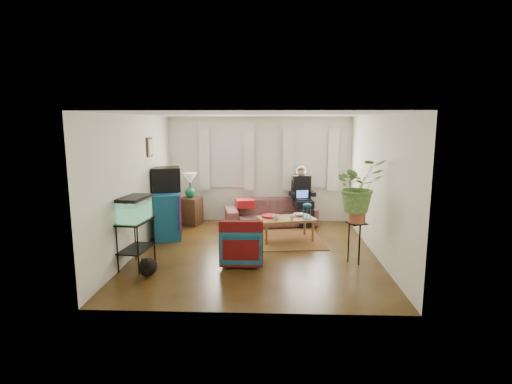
{
  "coord_description": "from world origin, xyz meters",
  "views": [
    {
      "loc": [
        0.31,
        -7.36,
        2.46
      ],
      "look_at": [
        0.0,
        0.4,
        1.1
      ],
      "focal_mm": 28.0,
      "sensor_mm": 36.0,
      "label": 1
    }
  ],
  "objects_px": {
    "dresser": "(166,214)",
    "aquarium_stand": "(136,244)",
    "side_table": "(191,211)",
    "plant_stand": "(356,243)",
    "sofa": "(271,208)",
    "armchair": "(242,243)",
    "coffee_table": "(286,229)"
  },
  "relations": [
    {
      "from": "dresser",
      "to": "aquarium_stand",
      "type": "distance_m",
      "value": 1.91
    },
    {
      "from": "dresser",
      "to": "plant_stand",
      "type": "xyz_separation_m",
      "value": [
        3.79,
        -1.56,
        -0.12
      ]
    },
    {
      "from": "sofa",
      "to": "coffee_table",
      "type": "relative_size",
      "value": 1.87
    },
    {
      "from": "aquarium_stand",
      "to": "plant_stand",
      "type": "xyz_separation_m",
      "value": [
        3.8,
        0.35,
        -0.04
      ]
    },
    {
      "from": "side_table",
      "to": "aquarium_stand",
      "type": "distance_m",
      "value": 2.91
    },
    {
      "from": "coffee_table",
      "to": "plant_stand",
      "type": "distance_m",
      "value": 1.79
    },
    {
      "from": "sofa",
      "to": "side_table",
      "type": "bearing_deg",
      "value": 169.45
    },
    {
      "from": "aquarium_stand",
      "to": "plant_stand",
      "type": "relative_size",
      "value": 1.11
    },
    {
      "from": "side_table",
      "to": "dresser",
      "type": "bearing_deg",
      "value": -109.12
    },
    {
      "from": "coffee_table",
      "to": "plant_stand",
      "type": "relative_size",
      "value": 1.57
    },
    {
      "from": "dresser",
      "to": "plant_stand",
      "type": "bearing_deg",
      "value": -39.94
    },
    {
      "from": "sofa",
      "to": "dresser",
      "type": "relative_size",
      "value": 1.98
    },
    {
      "from": "sofa",
      "to": "dresser",
      "type": "distance_m",
      "value": 2.49
    },
    {
      "from": "sofa",
      "to": "armchair",
      "type": "height_order",
      "value": "sofa"
    },
    {
      "from": "armchair",
      "to": "side_table",
      "type": "bearing_deg",
      "value": -62.4
    },
    {
      "from": "dresser",
      "to": "coffee_table",
      "type": "relative_size",
      "value": 0.94
    },
    {
      "from": "dresser",
      "to": "aquarium_stand",
      "type": "xyz_separation_m",
      "value": [
        -0.01,
        -1.91,
        -0.08
      ]
    },
    {
      "from": "side_table",
      "to": "aquarium_stand",
      "type": "bearing_deg",
      "value": -96.91
    },
    {
      "from": "armchair",
      "to": "dresser",
      "type": "bearing_deg",
      "value": -43.91
    },
    {
      "from": "dresser",
      "to": "armchair",
      "type": "xyz_separation_m",
      "value": [
        1.78,
        -1.65,
        -0.12
      ]
    },
    {
      "from": "sofa",
      "to": "coffee_table",
      "type": "height_order",
      "value": "sofa"
    },
    {
      "from": "side_table",
      "to": "armchair",
      "type": "height_order",
      "value": "armchair"
    },
    {
      "from": "sofa",
      "to": "side_table",
      "type": "xyz_separation_m",
      "value": [
        -1.94,
        -0.03,
        -0.09
      ]
    },
    {
      "from": "aquarium_stand",
      "to": "plant_stand",
      "type": "distance_m",
      "value": 3.82
    },
    {
      "from": "sofa",
      "to": "aquarium_stand",
      "type": "distance_m",
      "value": 3.71
    },
    {
      "from": "coffee_table",
      "to": "armchair",
      "type": "bearing_deg",
      "value": -135.81
    },
    {
      "from": "dresser",
      "to": "sofa",
      "type": "bearing_deg",
      "value": 6.49
    },
    {
      "from": "dresser",
      "to": "side_table",
      "type": "bearing_deg",
      "value": 53.35
    },
    {
      "from": "dresser",
      "to": "aquarium_stand",
      "type": "bearing_deg",
      "value": -107.84
    },
    {
      "from": "sofa",
      "to": "plant_stand",
      "type": "relative_size",
      "value": 2.93
    },
    {
      "from": "sofa",
      "to": "aquarium_stand",
      "type": "xyz_separation_m",
      "value": [
        -2.29,
        -2.92,
        -0.01
      ]
    },
    {
      "from": "side_table",
      "to": "plant_stand",
      "type": "distance_m",
      "value": 4.29
    }
  ]
}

